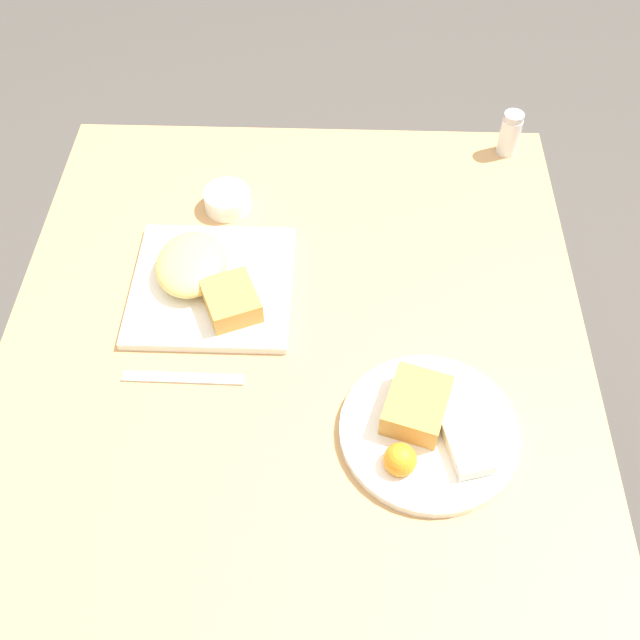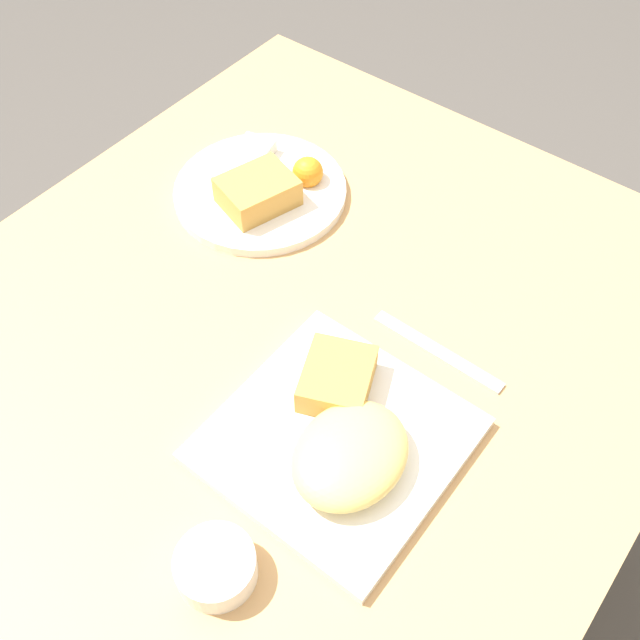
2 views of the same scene
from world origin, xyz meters
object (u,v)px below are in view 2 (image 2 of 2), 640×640
(plate_square_near, at_px, (342,437))
(butter_knife, at_px, (438,351))
(plate_oval_far, at_px, (262,188))
(sauce_ramekin, at_px, (216,567))

(plate_square_near, height_order, butter_knife, plate_square_near)
(plate_oval_far, height_order, sauce_ramekin, plate_oval_far)
(plate_oval_far, bearing_deg, plate_square_near, -127.33)
(plate_square_near, distance_m, plate_oval_far, 0.41)
(butter_knife, bearing_deg, plate_oval_far, -12.34)
(plate_square_near, xyz_separation_m, butter_knife, (0.17, -0.01, -0.02))
(sauce_ramekin, height_order, butter_knife, sauce_ramekin)
(plate_square_near, bearing_deg, butter_knife, -4.91)
(plate_oval_far, bearing_deg, sauce_ramekin, -143.98)
(plate_square_near, relative_size, butter_knife, 1.42)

